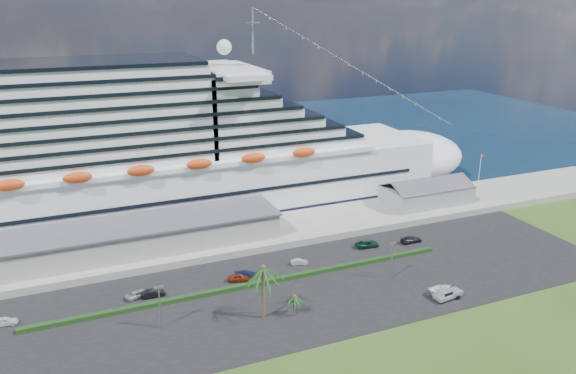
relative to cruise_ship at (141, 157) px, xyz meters
name	(u,v)px	position (x,y,z in m)	size (l,w,h in m)	color
ground	(322,318)	(21.53, -64.00, -16.69)	(420.00, 420.00, 0.00)	#2E4617
asphalt_lot	(298,290)	(21.53, -53.00, -16.63)	(140.00, 38.00, 0.12)	black
wharf	(251,234)	(21.53, -24.00, -15.79)	(240.00, 20.00, 1.80)	gray
water	(174,151)	(21.53, 66.00, -16.68)	(420.00, 160.00, 0.02)	#0B1E32
cruise_ship	(141,157)	(0.00, 0.00, 0.00)	(191.00, 38.00, 54.00)	silver
terminal_building	(147,234)	(-3.47, -24.00, -11.68)	(61.00, 15.00, 6.30)	gray
port_shed	(427,194)	(73.53, -24.00, -12.30)	(24.00, 12.31, 7.37)	gray
flagpole	(479,173)	(91.57, -24.00, -8.43)	(1.08, 0.16, 12.00)	silver
hedge	(252,285)	(13.53, -48.00, -16.12)	(88.00, 1.10, 0.90)	black
lamp_post_left	(160,302)	(-6.47, -56.00, -11.35)	(1.60, 0.35, 8.27)	gray
lamp_post_right	(392,256)	(41.53, -56.00, -11.35)	(1.60, 0.35, 8.27)	gray
palm_tall	(263,274)	(11.53, -60.00, -7.49)	(8.82, 8.82, 11.13)	#47301E
palm_short	(294,299)	(17.03, -61.50, -13.03)	(3.53, 3.53, 4.56)	#47301E
parked_car_0	(5,321)	(-32.35, -44.17, -15.81)	(1.81, 4.50, 1.53)	white
parked_car_1	(153,293)	(-5.97, -44.33, -15.81)	(1.61, 4.63, 1.53)	black
parked_car_2	(137,294)	(-8.84, -43.31, -15.92)	(2.16, 4.68, 1.30)	#A0A5A9
parked_car_3	(246,274)	(13.72, -43.46, -15.90)	(1.90, 4.67, 1.35)	#16224F
parked_car_4	(239,278)	(11.76, -44.76, -15.79)	(1.85, 4.61, 1.57)	maroon
parked_car_5	(299,262)	(26.50, -42.58, -15.95)	(1.32, 3.79, 1.25)	#B5B8BC
parked_car_6	(367,244)	(45.03, -40.36, -15.79)	(2.60, 5.63, 1.57)	#0D3721
parked_car_7	(411,239)	(56.12, -42.22, -15.80)	(2.18, 5.36, 1.55)	black
pickup_truck	(448,294)	(47.11, -67.58, -15.42)	(6.14, 2.82, 2.09)	black
boat_trailer	(441,289)	(47.10, -65.49, -15.42)	(6.17, 4.19, 1.75)	gray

